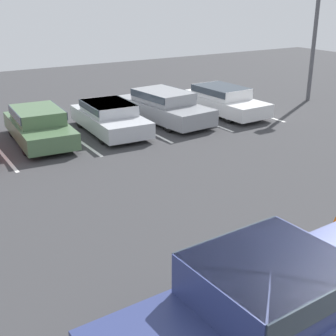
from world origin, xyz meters
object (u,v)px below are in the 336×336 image
Objects in this scene: pickup_truck at (281,307)px; parked_sedan_c at (110,116)px; parked_sedan_b at (39,124)px; light_post at (316,26)px; traffic_cone at (334,229)px; parked_sedan_e at (222,99)px; parked_sedan_d at (164,105)px.

parked_sedan_c is (2.93, 12.32, -0.28)m from pickup_truck.
parked_sedan_b is 13.95m from light_post.
parked_sedan_c reaches higher than traffic_cone.
pickup_truck is 14.97m from parked_sedan_e.
parked_sedan_d is at bearing 79.50° from traffic_cone.
parked_sedan_e is (5.51, 0.05, 0.03)m from parked_sedan_c.
pickup_truck is at bearing -138.42° from light_post.
parked_sedan_d reaches higher than traffic_cone.
parked_sedan_c is 0.93× the size of parked_sedan_e.
parked_sedan_b is 11.04m from traffic_cone.
parked_sedan_b is (0.19, 12.48, -0.24)m from pickup_truck.
parked_sedan_c is 2.64m from parked_sedan_d.
light_post is (10.91, -0.05, 2.98)m from parked_sedan_c.
parked_sedan_b is 8.24m from parked_sedan_e.
pickup_truck is 18.69m from light_post.
parked_sedan_c is 10.36m from traffic_cone.
parked_sedan_c is at bearing 90.12° from parked_sedan_b.
pickup_truck reaches higher than parked_sedan_d.
pickup_truck is at bearing -151.04° from traffic_cone.
parked_sedan_b is at bearing -90.77° from parked_sedan_c.
parked_sedan_d is 2.89m from parked_sedan_e.
pickup_truck is 12.48m from parked_sedan_b.
parked_sedan_c is (2.73, -0.16, -0.04)m from parked_sedan_b.
traffic_cone is at bearing 26.04° from pickup_truck.
pickup_truck is at bearing -10.74° from parked_sedan_c.
parked_sedan_e is at bearing 79.93° from parked_sedan_d.
parked_sedan_b is at bearing 86.18° from pickup_truck.
pickup_truck is at bearing 2.62° from parked_sedan_b.
pickup_truck is 13.75m from parked_sedan_d.
light_post is (13.64, -0.21, 2.94)m from parked_sedan_b.
parked_sedan_d is (5.55, 12.58, -0.22)m from pickup_truck.
parked_sedan_b is 5.36m from parked_sedan_d.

